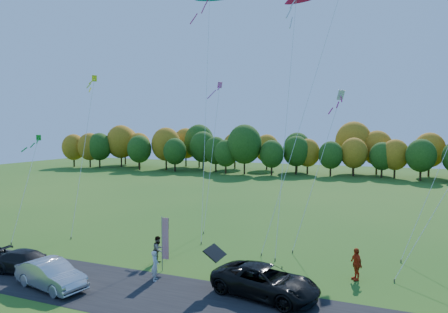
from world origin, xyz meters
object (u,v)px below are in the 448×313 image
at_px(person_east, 356,264).
at_px(black_suv, 265,281).
at_px(silver_sedan, 51,275).
at_px(feather_flag, 165,238).

bearing_deg(person_east, black_suv, -78.89).
distance_m(black_suv, person_east, 6.18).
bearing_deg(black_suv, person_east, -33.75).
height_order(black_suv, silver_sedan, black_suv).
bearing_deg(feather_flag, person_east, 14.91).
distance_m(silver_sedan, feather_flag, 6.83).
xyz_separation_m(silver_sedan, person_east, (16.15, 7.82, 0.19)).
bearing_deg(silver_sedan, black_suv, -61.48).
height_order(person_east, feather_flag, feather_flag).
height_order(black_suv, person_east, person_east).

